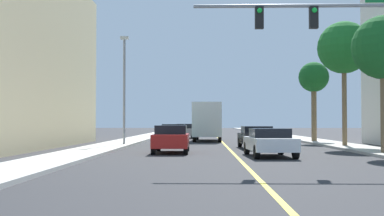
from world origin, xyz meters
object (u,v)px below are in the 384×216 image
(car_red, at_px, (171,138))
(palm_mid, at_px, (344,48))
(car_black, at_px, (256,137))
(car_white, at_px, (270,142))
(palm_near, at_px, (384,49))
(delivery_truck, at_px, (208,121))
(street_lamp, at_px, (124,84))
(car_green, at_px, (174,134))
(palm_far, at_px, (314,79))
(car_gray, at_px, (184,131))
(traffic_signal_mast, at_px, (357,39))

(car_red, bearing_deg, palm_mid, 26.57)
(car_black, bearing_deg, car_white, -92.96)
(palm_near, distance_m, delivery_truck, 20.38)
(car_black, bearing_deg, palm_mid, 10.35)
(street_lamp, bearing_deg, car_green, 27.83)
(palm_far, distance_m, car_green, 12.51)
(street_lamp, xyz_separation_m, car_green, (3.29, 1.74, -3.48))
(palm_far, xyz_separation_m, delivery_truck, (-8.47, 3.35, -3.38))
(car_gray, distance_m, car_red, 23.96)
(traffic_signal_mast, distance_m, car_green, 18.43)
(palm_far, bearing_deg, palm_near, -89.84)
(car_white, bearing_deg, palm_near, 5.60)
(street_lamp, bearing_deg, car_gray, 78.47)
(palm_near, height_order, car_green, palm_near)
(traffic_signal_mast, distance_m, palm_far, 20.58)
(palm_near, distance_m, car_green, 15.95)
(street_lamp, distance_m, car_red, 8.66)
(car_gray, relative_size, delivery_truck, 0.52)
(car_green, xyz_separation_m, car_black, (5.41, -4.47, -0.04))
(car_green, bearing_deg, delivery_truck, 71.03)
(car_green, height_order, car_black, car_green)
(car_red, bearing_deg, delivery_truck, 82.21)
(car_green, xyz_separation_m, car_white, (5.24, -11.50, -0.07))
(street_lamp, relative_size, car_white, 1.71)
(palm_far, relative_size, car_black, 1.42)
(car_red, distance_m, car_white, 5.57)
(street_lamp, height_order, palm_mid, palm_mid)
(traffic_signal_mast, bearing_deg, palm_far, 81.44)
(car_gray, bearing_deg, car_red, -91.55)
(street_lamp, relative_size, palm_mid, 0.92)
(car_red, bearing_deg, street_lamp, 117.30)
(car_white, bearing_deg, palm_mid, 51.34)
(palm_far, bearing_deg, delivery_truck, 158.43)
(palm_mid, height_order, delivery_truck, palm_mid)
(car_gray, bearing_deg, street_lamp, -103.64)
(car_white, xyz_separation_m, delivery_truck, (-2.75, 19.03, 1.02))
(car_green, distance_m, car_black, 7.01)
(palm_near, relative_size, car_black, 1.51)
(car_white, relative_size, delivery_truck, 0.54)
(street_lamp, distance_m, car_green, 5.10)
(traffic_signal_mast, height_order, car_green, traffic_signal_mast)
(palm_far, distance_m, car_red, 17.26)
(car_green, height_order, car_red, car_green)
(traffic_signal_mast, relative_size, street_lamp, 1.21)
(palm_near, bearing_deg, traffic_signal_mast, -119.38)
(traffic_signal_mast, bearing_deg, car_red, 135.37)
(street_lamp, xyz_separation_m, car_white, (8.53, -9.77, -3.55))
(traffic_signal_mast, bearing_deg, car_green, 116.06)
(car_gray, relative_size, car_white, 0.96)
(car_green, distance_m, car_white, 12.64)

